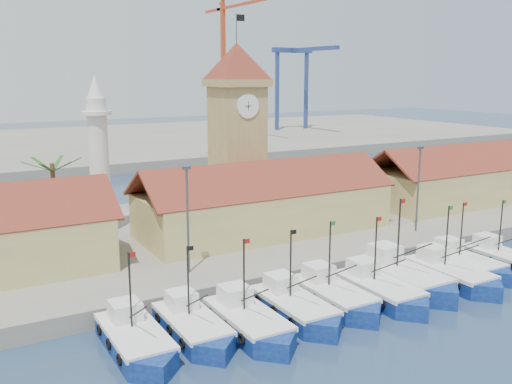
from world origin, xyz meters
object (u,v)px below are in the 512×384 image
boat_5 (381,292)px  clock_tower (237,128)px  minaret (99,155)px  boat_0 (136,342)px

boat_5 → clock_tower: size_ratio=0.41×
boat_5 → minaret: 31.44m
clock_tower → minaret: clock_tower is taller
boat_5 → clock_tower: clock_tower is taller
boat_5 → clock_tower: (-0.41, 23.89, 11.22)m
boat_0 → minaret: 26.64m
boat_0 → minaret: size_ratio=0.57×
boat_0 → clock_tower: size_ratio=0.41×
boat_0 → minaret: (4.41, 24.68, 9.01)m
minaret → clock_tower: bearing=-7.6°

